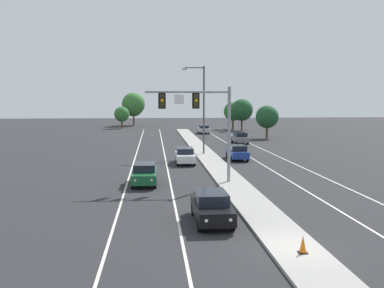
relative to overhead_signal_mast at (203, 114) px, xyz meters
The scene contains 21 objects.
ground_plane 15.85m from the overhead_signal_mast, 81.26° to the right, with size 260.00×260.00×0.00m, color #28282B.
median_island 6.55m from the overhead_signal_mast, 54.92° to the left, with size 2.40×110.00×0.15m, color #9E9B93.
lane_stripe_oncoming_center 11.77m from the overhead_signal_mast, 103.36° to the left, with size 0.14×100.00×0.01m, color silver.
lane_stripe_receding_center 13.46m from the overhead_signal_mast, 55.74° to the left, with size 0.14×100.00×0.01m, color silver.
edge_stripe_left 12.87m from the overhead_signal_mast, 119.25° to the left, with size 0.14×100.00×0.01m, color silver.
edge_stripe_right 15.43m from the overhead_signal_mast, 44.89° to the left, with size 0.14×100.00×0.01m, color silver.
overhead_signal_mast is the anchor object (origin of this frame).
street_lamp_median 17.18m from the overhead_signal_mast, 83.82° to the left, with size 2.58×0.28×10.00m.
car_oncoming_black 11.29m from the overhead_signal_mast, 93.80° to the right, with size 1.86×4.49×1.58m.
car_oncoming_green 6.27m from the overhead_signal_mast, behind, with size 1.88×4.50×1.58m.
car_oncoming_white 11.32m from the overhead_signal_mast, 93.21° to the left, with size 1.84×4.48×1.58m.
car_receding_blue 14.42m from the overhead_signal_mast, 67.91° to the left, with size 1.83×4.47×1.58m.
car_receding_grey 31.01m from the overhead_signal_mast, 73.32° to the left, with size 1.91×4.50×1.58m.
car_receding_silver 48.50m from the overhead_signal_mast, 83.28° to the left, with size 1.91×4.51×1.58m.
traffic_cone_median_nose 16.52m from the overhead_signal_mast, 81.40° to the right, with size 0.36×0.36×0.74m.
tree_far_left_a 75.89m from the overhead_signal_mast, 96.48° to the left, with size 4.74×4.74×6.86m.
tree_far_left_c 64.48m from the overhead_signal_mast, 99.47° to the left, with size 3.30×3.30×4.78m.
tree_far_right_a 60.53m from the overhead_signal_mast, 77.38° to the left, with size 3.99×3.99×5.78m.
tree_far_left_b 73.56m from the overhead_signal_mast, 96.59° to the left, with size 5.52×5.52×7.98m.
tree_far_right_c 56.55m from the overhead_signal_mast, 75.40° to the left, with size 4.44×4.44×6.43m.
tree_far_right_b 39.93m from the overhead_signal_mast, 68.22° to the left, with size 3.72×3.72×5.39m.
Camera 1 is at (-5.94, -17.56, 6.42)m, focal length 40.57 mm.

